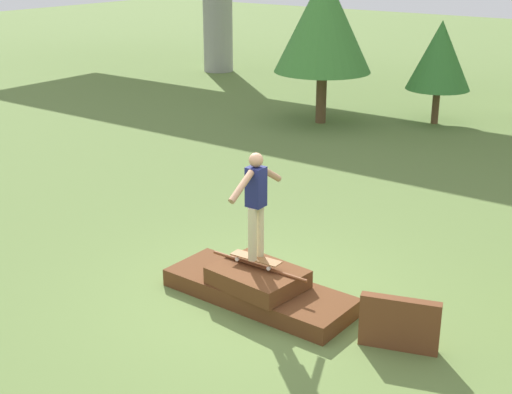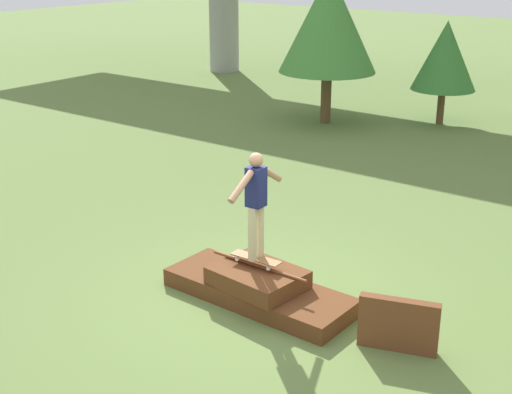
{
  "view_description": "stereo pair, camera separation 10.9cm",
  "coord_description": "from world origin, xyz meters",
  "px_view_note": "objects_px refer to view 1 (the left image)",
  "views": [
    {
      "loc": [
        5.17,
        -7.08,
        4.67
      ],
      "look_at": [
        -0.05,
        0.01,
        1.5
      ],
      "focal_mm": 50.0,
      "sensor_mm": 36.0,
      "label": 1
    },
    {
      "loc": [
        5.26,
        -7.02,
        4.67
      ],
      "look_at": [
        -0.05,
        0.01,
        1.5
      ],
      "focal_mm": 50.0,
      "sensor_mm": 36.0,
      "label": 2
    }
  ],
  "objects_px": {
    "tree_behind_left": "(440,55)",
    "tree_behind_right": "(324,22)",
    "skateboard": "(256,259)",
    "skater": "(256,199)"
  },
  "relations": [
    {
      "from": "skateboard",
      "to": "tree_behind_right",
      "type": "xyz_separation_m",
      "value": [
        -4.62,
        9.24,
        2.07
      ]
    },
    {
      "from": "skater",
      "to": "tree_behind_left",
      "type": "bearing_deg",
      "value": 100.71
    },
    {
      "from": "skateboard",
      "to": "tree_behind_left",
      "type": "relative_size",
      "value": 0.27
    },
    {
      "from": "skateboard",
      "to": "tree_behind_left",
      "type": "bearing_deg",
      "value": 100.71
    },
    {
      "from": "skateboard",
      "to": "tree_behind_right",
      "type": "bearing_deg",
      "value": 116.55
    },
    {
      "from": "skater",
      "to": "tree_behind_left",
      "type": "relative_size",
      "value": 0.54
    },
    {
      "from": "tree_behind_left",
      "to": "tree_behind_right",
      "type": "height_order",
      "value": "tree_behind_right"
    },
    {
      "from": "tree_behind_left",
      "to": "tree_behind_right",
      "type": "relative_size",
      "value": 0.69
    },
    {
      "from": "tree_behind_left",
      "to": "skateboard",
      "type": "bearing_deg",
      "value": -79.29
    },
    {
      "from": "tree_behind_right",
      "to": "tree_behind_left",
      "type": "bearing_deg",
      "value": 34.75
    }
  ]
}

